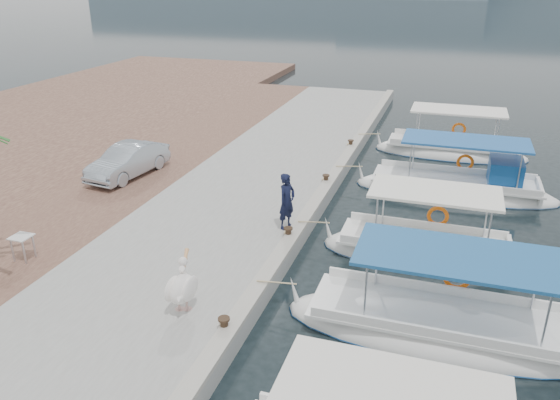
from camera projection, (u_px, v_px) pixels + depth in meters
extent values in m
plane|color=black|center=(284.00, 277.00, 15.73)|extent=(400.00, 400.00, 0.00)
cube|color=gray|center=(249.00, 194.00, 20.87)|extent=(6.00, 40.00, 0.50)
cube|color=#A49F91|center=(320.00, 195.00, 19.96)|extent=(0.44, 40.00, 0.12)
cube|color=brown|center=(135.00, 180.00, 22.29)|extent=(4.00, 40.00, 0.50)
cube|color=silver|center=(393.00, 394.00, 8.29)|extent=(3.56, 1.85, 0.08)
ellipsoid|color=white|center=(438.00, 333.00, 13.19)|extent=(7.52, 2.38, 1.30)
ellipsoid|color=#154C93|center=(438.00, 334.00, 13.19)|extent=(7.56, 2.43, 0.22)
cube|color=white|center=(440.00, 316.00, 12.99)|extent=(6.17, 2.05, 0.08)
cube|color=#1D5894|center=(457.00, 256.00, 12.31)|extent=(4.51, 2.19, 0.08)
cylinder|color=silver|center=(365.00, 295.00, 12.38)|extent=(0.05, 0.05, 1.60)
torus|color=#E95E0C|center=(457.00, 278.00, 13.73)|extent=(0.68, 0.12, 0.68)
ellipsoid|color=white|center=(423.00, 256.00, 16.77)|extent=(6.21, 2.11, 1.30)
ellipsoid|color=#154C93|center=(423.00, 257.00, 16.78)|extent=(6.24, 2.15, 0.22)
cube|color=white|center=(424.00, 241.00, 16.57)|extent=(5.09, 1.82, 0.08)
cube|color=white|center=(435.00, 192.00, 15.90)|extent=(3.73, 1.94, 0.08)
cylinder|color=silver|center=(376.00, 222.00, 15.97)|extent=(0.05, 0.05, 1.60)
torus|color=#E95E0C|center=(438.00, 216.00, 17.20)|extent=(0.68, 0.12, 0.68)
ellipsoid|color=white|center=(454.00, 193.00, 21.58)|extent=(7.76, 2.23, 1.30)
ellipsoid|color=#154C93|center=(454.00, 193.00, 21.58)|extent=(7.80, 2.28, 0.22)
cube|color=white|center=(455.00, 181.00, 21.38)|extent=(6.36, 1.92, 0.08)
cube|color=#205BA4|center=(466.00, 141.00, 20.69)|extent=(4.66, 2.05, 0.08)
cylinder|color=silver|center=(410.00, 164.00, 20.83)|extent=(0.05, 0.05, 1.60)
torus|color=#E95E0C|center=(465.00, 162.00, 22.06)|extent=(0.68, 0.12, 0.68)
cube|color=#154C93|center=(505.00, 172.00, 20.68)|extent=(1.20, 1.56, 1.00)
ellipsoid|color=white|center=(449.00, 154.00, 26.17)|extent=(7.08, 2.28, 1.30)
ellipsoid|color=#154C93|center=(449.00, 154.00, 26.18)|extent=(7.11, 2.32, 0.22)
cube|color=white|center=(451.00, 144.00, 25.97)|extent=(5.80, 1.96, 0.08)
cube|color=white|center=(459.00, 110.00, 25.29)|extent=(4.25, 2.10, 0.08)
cylinder|color=silver|center=(417.00, 129.00, 25.37)|extent=(0.05, 0.05, 1.60)
torus|color=#E95E0C|center=(459.00, 129.00, 26.66)|extent=(0.68, 0.12, 0.68)
cylinder|color=black|center=(224.00, 324.00, 12.51)|extent=(0.18, 0.18, 0.30)
cylinder|color=black|center=(224.00, 319.00, 12.45)|extent=(0.28, 0.28, 0.05)
cylinder|color=black|center=(288.00, 233.00, 16.89)|extent=(0.18, 0.18, 0.30)
cylinder|color=black|center=(288.00, 228.00, 16.84)|extent=(0.28, 0.28, 0.05)
cylinder|color=black|center=(326.00, 179.00, 21.28)|extent=(0.18, 0.18, 0.30)
cylinder|color=black|center=(326.00, 175.00, 21.22)|extent=(0.28, 0.28, 0.05)
cylinder|color=black|center=(351.00, 144.00, 25.67)|extent=(0.18, 0.18, 0.30)
cylinder|color=black|center=(351.00, 141.00, 25.61)|extent=(0.28, 0.28, 0.05)
cylinder|color=tan|center=(179.00, 304.00, 13.23)|extent=(0.06, 0.06, 0.37)
cylinder|color=tan|center=(187.00, 303.00, 13.23)|extent=(0.06, 0.06, 0.37)
ellipsoid|color=white|center=(182.00, 289.00, 13.07)|extent=(0.79, 1.01, 0.69)
cylinder|color=white|center=(183.00, 271.00, 13.25)|extent=(0.24, 0.35, 0.37)
sphere|color=white|center=(183.00, 262.00, 13.27)|extent=(0.23, 0.23, 0.23)
cone|color=#EAA566|center=(185.00, 258.00, 13.63)|extent=(0.32, 0.68, 0.27)
imported|color=black|center=(287.00, 201.00, 17.24)|extent=(0.65, 0.78, 1.84)
imported|color=#A4B0BB|center=(128.00, 161.00, 21.83)|extent=(1.84, 3.99, 1.27)
cylinder|color=silver|center=(12.00, 250.00, 15.41)|extent=(0.06, 0.06, 0.70)
cylinder|color=silver|center=(24.00, 252.00, 15.30)|extent=(0.06, 0.06, 0.70)
cylinder|color=silver|center=(23.00, 244.00, 15.76)|extent=(0.06, 0.06, 0.70)
cylinder|color=silver|center=(34.00, 246.00, 15.65)|extent=(0.06, 0.06, 0.70)
cube|color=white|center=(21.00, 237.00, 15.39)|extent=(0.55, 0.55, 0.03)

